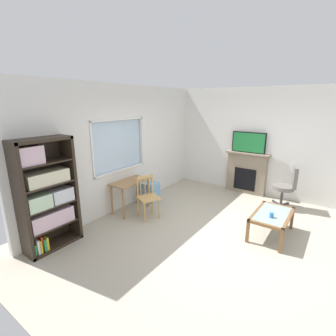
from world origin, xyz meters
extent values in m
cube|color=#B2A893|center=(0.00, 0.00, -0.01)|extent=(6.15, 5.73, 0.02)
cube|color=silver|center=(0.00, 2.37, 0.45)|extent=(5.15, 0.12, 0.89)
cube|color=silver|center=(0.00, 2.37, 2.41)|extent=(5.15, 0.12, 0.73)
cube|color=silver|center=(-1.75, 2.37, 1.47)|extent=(1.65, 0.12, 1.15)
cube|color=silver|center=(1.56, 2.37, 1.47)|extent=(2.03, 0.12, 1.15)
cube|color=silver|center=(-0.19, 2.38, 1.47)|extent=(1.48, 0.02, 1.15)
cube|color=white|center=(-0.19, 2.31, 0.91)|extent=(1.54, 0.06, 0.03)
cube|color=white|center=(-0.19, 2.31, 2.03)|extent=(1.54, 0.06, 0.03)
cube|color=white|center=(-0.93, 2.31, 1.47)|extent=(0.03, 0.06, 1.15)
cube|color=white|center=(0.55, 2.31, 1.47)|extent=(0.03, 0.06, 1.15)
cube|color=silver|center=(2.64, 0.00, 1.39)|extent=(0.12, 4.93, 2.78)
cube|color=#2D2319|center=(-2.42, 2.12, 0.93)|extent=(0.05, 0.38, 1.86)
cube|color=#2D2319|center=(-1.57, 2.12, 0.93)|extent=(0.05, 0.38, 1.86)
cube|color=#2D2319|center=(-1.99, 2.12, 1.84)|extent=(0.90, 0.38, 0.05)
cube|color=#2D2319|center=(-1.99, 2.12, 0.03)|extent=(0.90, 0.38, 0.05)
cube|color=#2D2319|center=(-1.99, 2.30, 0.93)|extent=(0.90, 0.02, 1.86)
cube|color=#2D2319|center=(-1.99, 2.12, 0.39)|extent=(0.85, 0.36, 0.02)
cube|color=#2D2319|center=(-1.99, 2.12, 0.75)|extent=(0.85, 0.36, 0.02)
cube|color=#2D2319|center=(-1.99, 2.12, 1.11)|extent=(0.85, 0.36, 0.02)
cube|color=#2D2319|center=(-1.99, 2.12, 1.48)|extent=(0.85, 0.36, 0.02)
cube|color=beige|center=(-2.01, 2.11, 0.53)|extent=(0.71, 0.31, 0.26)
cube|color=#B7D6B2|center=(-2.19, 2.11, 0.88)|extent=(0.37, 0.33, 0.23)
cube|color=silver|center=(-1.80, 2.11, 0.88)|extent=(0.36, 0.31, 0.23)
cube|color=beige|center=(-1.99, 2.11, 1.23)|extent=(0.67, 0.30, 0.21)
cube|color=beige|center=(-2.21, 2.11, 1.63)|extent=(0.38, 0.28, 0.28)
cube|color=green|center=(-2.36, 2.10, 0.14)|extent=(0.04, 0.24, 0.18)
cube|color=white|center=(-2.32, 2.10, 0.17)|extent=(0.04, 0.26, 0.24)
cube|color=yellow|center=(-2.28, 2.10, 0.16)|extent=(0.02, 0.27, 0.21)
cube|color=red|center=(-2.25, 2.10, 0.18)|extent=(0.02, 0.22, 0.26)
cube|color=green|center=(-2.21, 2.10, 0.16)|extent=(0.03, 0.29, 0.21)
cube|color=yellow|center=(-2.17, 2.10, 0.16)|extent=(0.03, 0.25, 0.22)
cube|color=#A37547|center=(-0.19, 2.02, 0.70)|extent=(0.90, 0.46, 0.03)
cylinder|color=#A37547|center=(-0.59, 1.83, 0.34)|extent=(0.04, 0.04, 0.68)
cylinder|color=#A37547|center=(0.21, 1.83, 0.34)|extent=(0.04, 0.04, 0.68)
cylinder|color=#A37547|center=(-0.59, 2.20, 0.34)|extent=(0.04, 0.04, 0.68)
cylinder|color=#A37547|center=(0.21, 2.20, 0.34)|extent=(0.04, 0.04, 0.68)
cube|color=tan|center=(-0.23, 1.47, 0.45)|extent=(0.55, 0.54, 0.04)
cylinder|color=tan|center=(-0.45, 1.39, 0.22)|extent=(0.04, 0.04, 0.43)
cylinder|color=tan|center=(-0.14, 1.25, 0.22)|extent=(0.04, 0.04, 0.43)
cylinder|color=tan|center=(-0.32, 1.68, 0.22)|extent=(0.04, 0.04, 0.43)
cylinder|color=tan|center=(-0.01, 1.54, 0.22)|extent=(0.04, 0.04, 0.43)
cylinder|color=tan|center=(-0.32, 1.68, 0.68)|extent=(0.04, 0.04, 0.45)
cylinder|color=tan|center=(-0.01, 1.54, 0.68)|extent=(0.04, 0.04, 0.45)
cube|color=tan|center=(-0.16, 1.61, 0.87)|extent=(0.34, 0.18, 0.06)
cylinder|color=tan|center=(-0.26, 1.65, 0.65)|extent=(0.02, 0.02, 0.35)
cylinder|color=tan|center=(-0.16, 1.61, 0.65)|extent=(0.02, 0.02, 0.35)
cylinder|color=tan|center=(-0.07, 1.57, 0.65)|extent=(0.02, 0.02, 0.35)
cube|color=#72ADDB|center=(0.53, 2.07, 0.23)|extent=(0.35, 0.40, 0.45)
cube|color=gray|center=(2.49, 0.30, 0.54)|extent=(0.18, 1.03, 1.07)
cube|color=black|center=(2.39, 0.30, 0.39)|extent=(0.03, 0.57, 0.59)
cube|color=gray|center=(2.47, 0.30, 1.09)|extent=(0.26, 1.13, 0.04)
cube|color=black|center=(2.47, 0.30, 1.38)|extent=(0.05, 0.87, 0.54)
cube|color=#237F3D|center=(2.44, 0.30, 1.38)|extent=(0.01, 0.82, 0.49)
cylinder|color=slate|center=(2.03, -0.72, 0.48)|extent=(0.48, 0.48, 0.09)
cube|color=slate|center=(2.07, -0.93, 0.76)|extent=(0.41, 0.16, 0.48)
cylinder|color=#38383D|center=(2.03, -0.72, 0.24)|extent=(0.06, 0.06, 0.42)
cube|color=#38383D|center=(1.89, -0.75, 0.03)|extent=(0.28, 0.10, 0.03)
cylinder|color=#38383D|center=(1.75, -0.78, 0.03)|extent=(0.05, 0.05, 0.05)
cube|color=#38383D|center=(2.01, -0.86, 0.03)|extent=(0.06, 0.28, 0.03)
cylinder|color=#38383D|center=(2.00, -1.00, 0.03)|extent=(0.05, 0.05, 0.05)
cube|color=#38383D|center=(2.15, -0.77, 0.03)|extent=(0.27, 0.14, 0.03)
cylinder|color=#38383D|center=(2.28, -0.83, 0.03)|extent=(0.05, 0.05, 0.05)
cube|color=#38383D|center=(2.12, -0.61, 0.03)|extent=(0.21, 0.23, 0.03)
cylinder|color=#38383D|center=(2.21, -0.51, 0.03)|extent=(0.05, 0.05, 0.05)
cube|color=#38383D|center=(1.95, -0.60, 0.03)|extent=(0.17, 0.26, 0.03)
cylinder|color=#38383D|center=(1.88, -0.48, 0.03)|extent=(0.05, 0.05, 0.05)
cube|color=#8C9E99|center=(0.53, -0.84, 0.43)|extent=(0.93, 0.50, 0.02)
cube|color=brown|center=(0.53, -1.11, 0.41)|extent=(1.03, 0.05, 0.05)
cube|color=brown|center=(0.53, -0.56, 0.41)|extent=(1.03, 0.05, 0.05)
cube|color=brown|center=(0.04, -0.84, 0.41)|extent=(0.05, 0.60, 0.05)
cube|color=brown|center=(1.02, -0.84, 0.41)|extent=(0.05, 0.60, 0.05)
cube|color=brown|center=(0.04, -1.11, 0.19)|extent=(0.05, 0.05, 0.39)
cube|color=brown|center=(1.02, -1.11, 0.19)|extent=(0.05, 0.05, 0.39)
cube|color=brown|center=(0.04, -0.56, 0.19)|extent=(0.05, 0.05, 0.39)
cube|color=brown|center=(1.02, -0.56, 0.19)|extent=(0.05, 0.05, 0.39)
cylinder|color=#337FD6|center=(0.36, -0.86, 0.48)|extent=(0.07, 0.07, 0.09)
camera|label=1|loc=(-3.87, -1.65, 2.39)|focal=26.02mm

